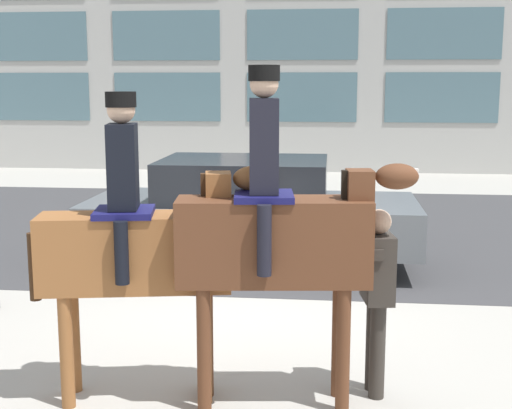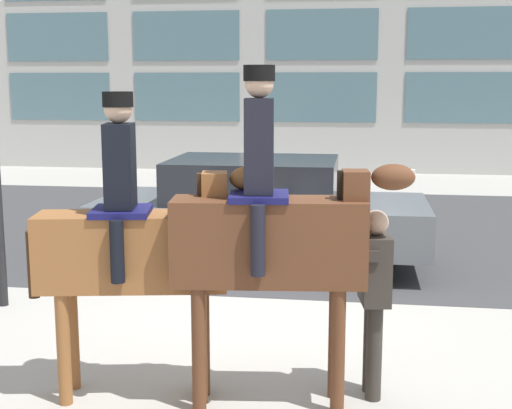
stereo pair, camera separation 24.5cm
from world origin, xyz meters
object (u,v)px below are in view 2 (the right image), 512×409
object	(u,v)px
pedestrian_bystander	(372,289)
street_car_near_lane	(259,211)
mounted_horse_lead	(136,243)
mounted_horse_companion	(273,234)

from	to	relation	value
pedestrian_bystander	street_car_near_lane	xyz separation A→B (m)	(-1.51, 4.06, -0.13)
mounted_horse_lead	street_car_near_lane	distance (m)	4.37
mounted_horse_lead	street_car_near_lane	world-z (taller)	mounted_horse_lead
mounted_horse_lead	mounted_horse_companion	bearing A→B (deg)	-10.94
street_car_near_lane	mounted_horse_lead	bearing A→B (deg)	-95.07
mounted_horse_lead	pedestrian_bystander	xyz separation A→B (m)	(1.89, 0.26, -0.38)
mounted_horse_lead	mounted_horse_companion	xyz separation A→B (m)	(1.11, -0.01, 0.11)
pedestrian_bystander	street_car_near_lane	world-z (taller)	pedestrian_bystander
mounted_horse_companion	street_car_near_lane	xyz separation A→B (m)	(-0.72, 4.33, -0.62)
mounted_horse_companion	pedestrian_bystander	distance (m)	0.97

